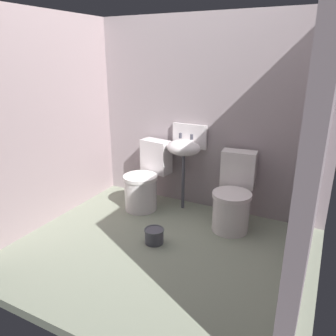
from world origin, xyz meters
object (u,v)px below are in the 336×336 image
toilet_left (145,181)px  toilet_right (233,198)px  sink (185,147)px  bucket (154,236)px

toilet_left → toilet_right: size_ratio=1.00×
toilet_left → sink: 0.63m
toilet_right → bucket: size_ratio=3.94×
toilet_right → sink: size_ratio=0.79×
sink → toilet_right: bearing=-16.1°
toilet_left → toilet_right: (1.07, -0.00, 0.00)m
toilet_left → bucket: 0.87m
toilet_right → bucket: toilet_right is taller
toilet_left → toilet_right: bearing=-170.8°
toilet_left → sink: (0.42, 0.19, 0.43)m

